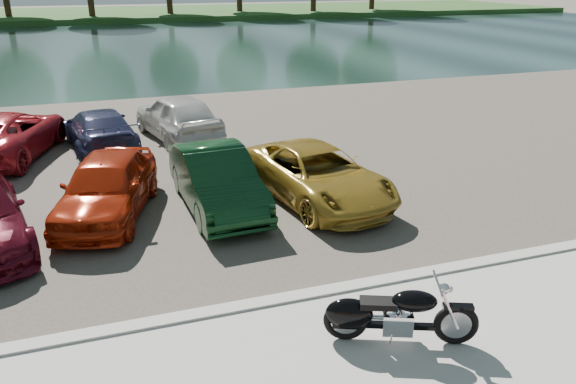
% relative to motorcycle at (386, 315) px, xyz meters
% --- Properties ---
extents(ground, '(200.00, 200.00, 0.00)m').
position_rel_motorcycle_xyz_m(ground, '(-0.37, -0.40, -0.56)').
color(ground, '#595447').
rests_on(ground, ground).
extents(kerb, '(60.00, 0.30, 0.14)m').
position_rel_motorcycle_xyz_m(kerb, '(-0.37, 1.60, -0.49)').
color(kerb, '#A7A69E').
rests_on(kerb, ground).
extents(parking_lot, '(60.00, 18.00, 0.04)m').
position_rel_motorcycle_xyz_m(parking_lot, '(-0.37, 10.60, -0.54)').
color(parking_lot, '#3F3933').
rests_on(parking_lot, ground).
extents(river, '(120.00, 40.00, 0.00)m').
position_rel_motorcycle_xyz_m(river, '(-0.37, 39.60, -0.56)').
color(river, '#172A26').
rests_on(river, ground).
extents(far_bank, '(120.00, 24.00, 0.60)m').
position_rel_motorcycle_xyz_m(far_bank, '(-0.37, 71.60, -0.26)').
color(far_bank, '#214418').
rests_on(far_bank, ground).
extents(motorcycle, '(2.22, 1.13, 1.05)m').
position_rel_motorcycle_xyz_m(motorcycle, '(0.00, 0.00, 0.00)').
color(motorcycle, black).
rests_on(motorcycle, promenade).
extents(car_4, '(2.90, 4.60, 1.46)m').
position_rel_motorcycle_xyz_m(car_4, '(-3.78, 6.43, 0.21)').
color(car_4, '#A6240B').
rests_on(car_4, parking_lot).
extents(car_5, '(1.73, 4.44, 1.44)m').
position_rel_motorcycle_xyz_m(car_5, '(-1.29, 6.10, 0.20)').
color(car_5, black).
rests_on(car_5, parking_lot).
extents(car_6, '(3.01, 5.10, 1.33)m').
position_rel_motorcycle_xyz_m(car_6, '(1.16, 5.78, 0.14)').
color(car_6, olive).
rests_on(car_6, parking_lot).
extents(car_10, '(3.68, 5.53, 1.41)m').
position_rel_motorcycle_xyz_m(car_10, '(-6.53, 12.11, 0.18)').
color(car_10, '#AC1C25').
rests_on(car_10, parking_lot).
extents(car_11, '(2.52, 4.77, 1.32)m').
position_rel_motorcycle_xyz_m(car_11, '(-3.82, 11.93, 0.14)').
color(car_11, '#292D50').
rests_on(car_11, parking_lot).
extents(car_12, '(2.79, 4.80, 1.54)m').
position_rel_motorcycle_xyz_m(car_12, '(-1.28, 12.48, 0.25)').
color(car_12, silver).
rests_on(car_12, parking_lot).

